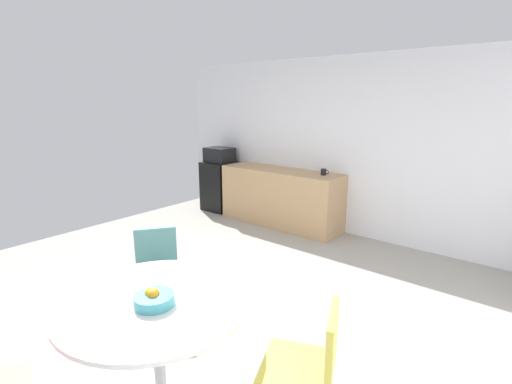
% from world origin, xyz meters
% --- Properties ---
extents(ground_plane, '(6.00, 6.00, 0.00)m').
position_xyz_m(ground_plane, '(0.00, 0.00, 0.00)').
color(ground_plane, '#9E998E').
extents(wall_back, '(6.00, 0.10, 2.60)m').
position_xyz_m(wall_back, '(0.00, 3.00, 1.30)').
color(wall_back, silver).
rests_on(wall_back, ground_plane).
extents(counter_block, '(2.03, 0.60, 0.90)m').
position_xyz_m(counter_block, '(-0.73, 2.65, 0.45)').
color(counter_block, tan).
rests_on(counter_block, ground_plane).
extents(mini_fridge, '(0.54, 0.54, 0.89)m').
position_xyz_m(mini_fridge, '(-2.10, 2.65, 0.44)').
color(mini_fridge, black).
rests_on(mini_fridge, ground_plane).
extents(microwave, '(0.48, 0.38, 0.26)m').
position_xyz_m(microwave, '(-2.10, 2.65, 1.02)').
color(microwave, black).
rests_on(microwave, mini_fridge).
extents(round_table, '(1.23, 1.23, 0.73)m').
position_xyz_m(round_table, '(0.80, -0.85, 0.61)').
color(round_table, silver).
rests_on(round_table, ground_plane).
extents(chair_teal, '(0.59, 0.59, 0.83)m').
position_xyz_m(chair_teal, '(-0.04, -0.25, 0.52)').
color(chair_teal, silver).
rests_on(chair_teal, ground_plane).
extents(chair_yellow, '(0.55, 0.55, 0.83)m').
position_xyz_m(chair_yellow, '(1.75, -0.45, 0.52)').
color(chair_yellow, silver).
rests_on(chair_yellow, ground_plane).
extents(fruit_bowl, '(0.25, 0.25, 0.11)m').
position_xyz_m(fruit_bowl, '(0.85, -0.90, 0.77)').
color(fruit_bowl, teal).
rests_on(fruit_bowl, round_table).
extents(mug_white, '(0.13, 0.08, 0.09)m').
position_xyz_m(mug_white, '(0.01, 2.70, 0.95)').
color(mug_white, black).
rests_on(mug_white, counter_block).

